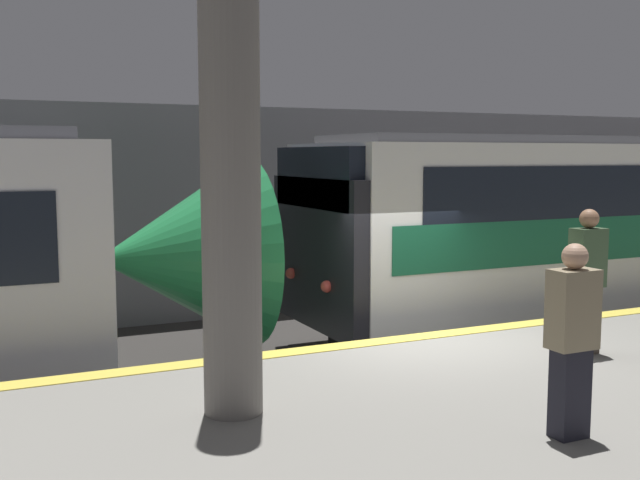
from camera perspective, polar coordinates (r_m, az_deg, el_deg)
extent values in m
plane|color=#33302D|center=(10.03, 7.18, -12.71)|extent=(120.00, 120.00, 0.00)
cube|color=gray|center=(7.94, 17.38, -14.37)|extent=(40.00, 5.11, 1.00)
cube|color=#EAD14C|center=(9.62, 7.75, -7.29)|extent=(40.00, 0.30, 0.01)
cube|color=gray|center=(15.31, -5.49, 2.11)|extent=(50.00, 0.15, 4.26)
cylinder|color=slate|center=(6.53, -6.82, 3.81)|extent=(0.52, 0.52, 3.97)
cone|color=#238447|center=(10.80, -10.89, -1.15)|extent=(2.20, 2.76, 2.76)
sphere|color=#F2EFCC|center=(11.12, -6.09, -3.11)|extent=(0.20, 0.20, 0.20)
cube|color=black|center=(11.53, -0.23, -0.99)|extent=(0.25, 2.95, 2.32)
cube|color=black|center=(11.44, -0.23, 4.78)|extent=(0.25, 2.65, 0.93)
sphere|color=#EA4C42|center=(10.92, 0.51, -3.57)|extent=(0.18, 0.18, 0.18)
sphere|color=#EA4C42|center=(12.14, -2.23, -2.55)|extent=(0.18, 0.18, 0.18)
cube|color=black|center=(6.51, 18.49, -10.99)|extent=(0.28, 0.20, 0.74)
cube|color=gray|center=(6.34, 18.71, -5.01)|extent=(0.38, 0.24, 0.64)
sphere|color=tan|center=(6.27, 18.86, -1.19)|extent=(0.21, 0.21, 0.21)
cube|color=#473D33|center=(9.22, 19.55, -5.77)|extent=(0.28, 0.20, 0.78)
cube|color=#3D5638|center=(9.09, 19.72, -1.28)|extent=(0.38, 0.24, 0.68)
sphere|color=#9E7051|center=(9.05, 19.83, 1.54)|extent=(0.22, 0.22, 0.22)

